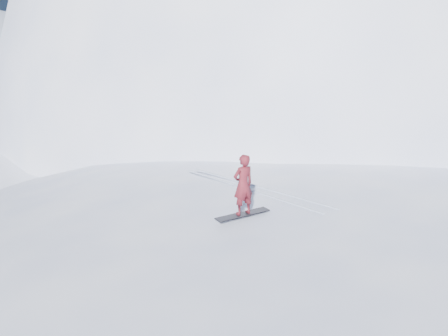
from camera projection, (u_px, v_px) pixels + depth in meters
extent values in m
plane|color=white|center=(388.00, 296.00, 12.43)|extent=(400.00, 400.00, 0.00)
ellipsoid|color=white|center=(336.00, 248.00, 15.40)|extent=(36.00, 28.00, 4.80)
ellipsoid|color=white|center=(321.00, 115.00, 44.82)|extent=(60.00, 56.00, 56.00)
ellipsoid|color=white|center=(261.00, 138.00, 33.89)|extent=(28.00, 24.00, 18.00)
ellipsoid|color=white|center=(220.00, 236.00, 16.38)|extent=(7.00, 6.30, 1.00)
ellipsoid|color=white|center=(419.00, 208.00, 19.22)|extent=(4.00, 3.60, 0.60)
cube|color=black|center=(243.00, 214.00, 12.02)|extent=(1.65, 0.33, 0.03)
imported|color=maroon|center=(243.00, 185.00, 11.79)|extent=(0.62, 0.41, 1.68)
cube|color=silver|center=(246.00, 188.00, 14.18)|extent=(1.28, 5.89, 0.04)
cube|color=silver|center=(258.00, 186.00, 14.41)|extent=(1.61, 5.81, 0.04)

